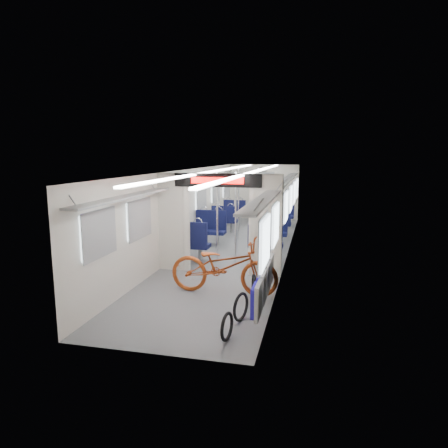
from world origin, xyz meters
name	(u,v)px	position (x,y,z in m)	size (l,w,h in m)	color
carriage	(234,200)	(0.00, -0.27, 1.50)	(12.00, 12.02, 2.31)	#515456
bicycle	(224,266)	(0.45, -3.42, 0.57)	(0.75, 2.16, 1.13)	#9D3E16
flip_bench	(264,283)	(1.35, -4.33, 0.58)	(0.12, 2.12, 0.53)	gray
bike_hoop_a	(227,328)	(0.95, -5.38, 0.20)	(0.44, 0.44, 0.05)	black
bike_hoop_b	(241,308)	(1.02, -4.63, 0.22)	(0.49, 0.49, 0.05)	black
bike_hoop_c	(254,288)	(1.07, -3.57, 0.22)	(0.49, 0.49, 0.05)	black
seat_bay_near_left	(201,232)	(-0.94, -0.25, 0.57)	(0.96, 2.29, 1.17)	black
seat_bay_near_right	(269,234)	(0.93, 0.08, 0.53)	(0.88, 1.95, 1.06)	black
seat_bay_far_left	(230,214)	(-0.93, 3.52, 0.52)	(0.88, 1.94, 1.06)	black
seat_bay_far_right	(280,216)	(0.93, 3.40, 0.53)	(0.89, 2.00, 1.08)	black
stanchion_near_left	(217,218)	(-0.24, -1.15, 1.15)	(0.04, 0.04, 2.30)	silver
stanchion_near_right	(236,219)	(0.24, -1.24, 1.15)	(0.04, 0.04, 2.30)	silver
stanchion_far_left	(238,204)	(-0.24, 1.65, 1.15)	(0.04, 0.04, 2.30)	silver
stanchion_far_right	(258,205)	(0.40, 1.56, 1.15)	(0.04, 0.04, 2.30)	silver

